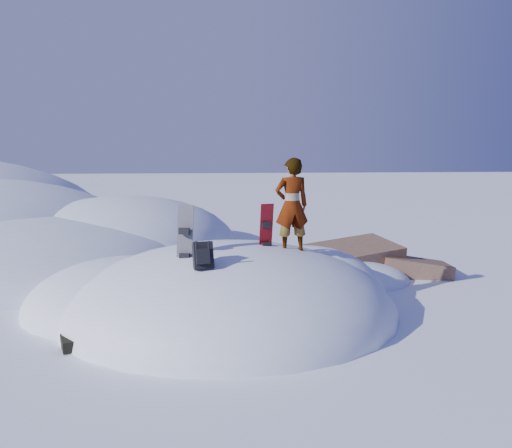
{
  "coord_description": "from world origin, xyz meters",
  "views": [
    {
      "loc": [
        -0.31,
        -10.07,
        3.45
      ],
      "look_at": [
        0.57,
        0.3,
        1.87
      ],
      "focal_mm": 35.0,
      "sensor_mm": 36.0,
      "label": 1
    }
  ],
  "objects": [
    {
      "name": "snow_mound",
      "position": [
        -0.17,
        0.24,
        0.0
      ],
      "size": [
        8.0,
        6.0,
        3.0
      ],
      "color": "white",
      "rests_on": "ground"
    },
    {
      "name": "snowboard_dark",
      "position": [
        -0.87,
        -0.67,
        1.6
      ],
      "size": [
        0.37,
        0.39,
        1.61
      ],
      "rotation": [
        0.0,
        0.0,
        -0.23
      ],
      "color": "black",
      "rests_on": "snow_mound"
    },
    {
      "name": "gear_pile",
      "position": [
        -2.57,
        -1.47,
        0.12
      ],
      "size": [
        0.97,
        0.76,
        0.25
      ],
      "rotation": [
        0.0,
        0.0,
        0.38
      ],
      "color": "black",
      "rests_on": "ground"
    },
    {
      "name": "rock_outcrop",
      "position": [
        3.72,
        3.01,
        0.01
      ],
      "size": [
        4.68,
        4.41,
        1.68
      ],
      "color": "brown",
      "rests_on": "ground"
    },
    {
      "name": "ground",
      "position": [
        0.0,
        0.0,
        0.0
      ],
      "size": [
        120.0,
        120.0,
        0.0
      ],
      "primitive_type": "plane",
      "color": "white",
      "rests_on": "ground"
    },
    {
      "name": "backpack",
      "position": [
        -0.52,
        -1.29,
        1.54
      ],
      "size": [
        0.41,
        0.49,
        0.58
      ],
      "rotation": [
        0.0,
        0.0,
        0.17
      ],
      "color": "black",
      "rests_on": "snow_mound"
    },
    {
      "name": "person",
      "position": [
        1.28,
        -0.01,
        2.29
      ],
      "size": [
        0.77,
        0.56,
        1.95
      ],
      "primitive_type": "imported",
      "rotation": [
        0.0,
        0.0,
        3.29
      ],
      "color": "slate",
      "rests_on": "snow_mound"
    },
    {
      "name": "snowboard_red",
      "position": [
        0.75,
        0.02,
        1.63
      ],
      "size": [
        0.32,
        0.29,
        1.45
      ],
      "rotation": [
        0.0,
        0.0,
        0.23
      ],
      "color": "red",
      "rests_on": "snow_mound"
    }
  ]
}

